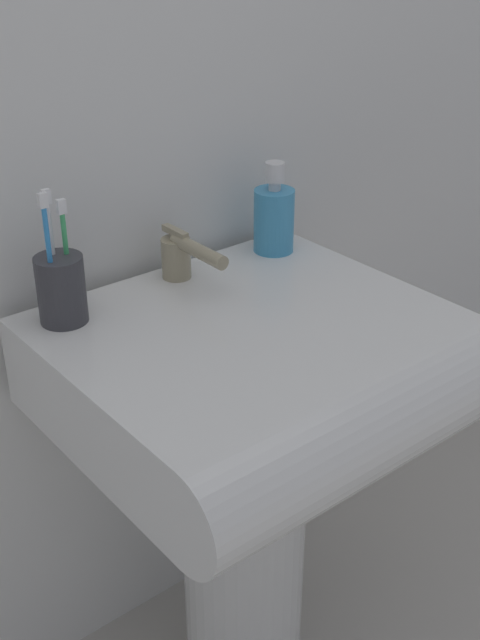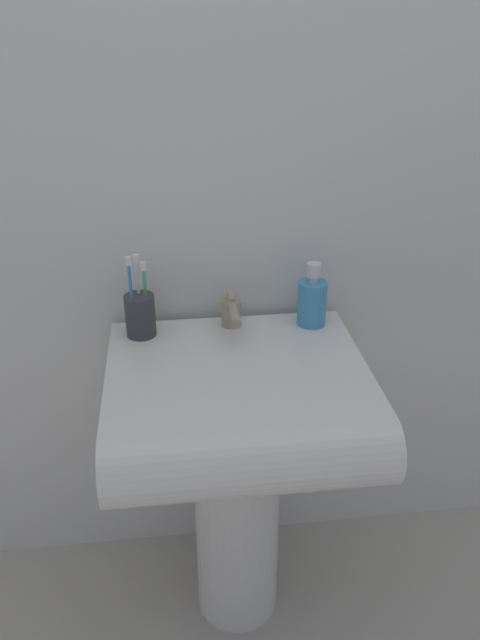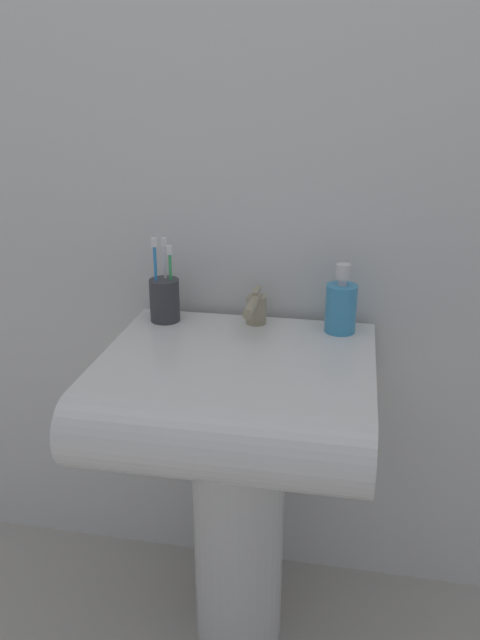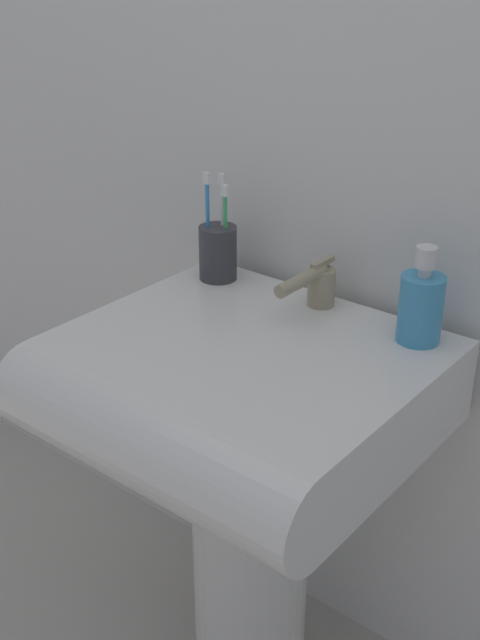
# 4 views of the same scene
# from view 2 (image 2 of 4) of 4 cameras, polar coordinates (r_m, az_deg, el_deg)

# --- Properties ---
(ground_plane) EXTENTS (6.00, 6.00, 0.00)m
(ground_plane) POSITION_cam_2_polar(r_m,az_deg,el_deg) (1.81, -0.24, -24.10)
(ground_plane) COLOR #ADA89E
(ground_plane) RESTS_ON ground
(wall_back) EXTENTS (5.00, 0.05, 2.40)m
(wall_back) POSITION_cam_2_polar(r_m,az_deg,el_deg) (1.41, -1.70, 18.58)
(wall_back) COLOR silver
(wall_back) RESTS_ON ground
(sink_pedestal) EXTENTS (0.20, 0.20, 0.59)m
(sink_pedestal) POSITION_cam_2_polar(r_m,az_deg,el_deg) (1.59, -0.27, -17.50)
(sink_pedestal) COLOR white
(sink_pedestal) RESTS_ON ground
(sink_basin) EXTENTS (0.55, 0.51, 0.14)m
(sink_basin) POSITION_cam_2_polar(r_m,az_deg,el_deg) (1.31, -0.03, -7.86)
(sink_basin) COLOR white
(sink_basin) RESTS_ON sink_pedestal
(faucet) EXTENTS (0.05, 0.15, 0.08)m
(faucet) POSITION_cam_2_polar(r_m,az_deg,el_deg) (1.44, -0.76, 0.74)
(faucet) COLOR tan
(faucet) RESTS_ON sink_basin
(toothbrush_cup) EXTENTS (0.07, 0.07, 0.20)m
(toothbrush_cup) POSITION_cam_2_polar(r_m,az_deg,el_deg) (1.43, -9.12, 0.55)
(toothbrush_cup) COLOR #38383D
(toothbrush_cup) RESTS_ON sink_basin
(soap_bottle) EXTENTS (0.07, 0.07, 0.15)m
(soap_bottle) POSITION_cam_2_polar(r_m,az_deg,el_deg) (1.46, 6.61, 1.74)
(soap_bottle) COLOR #3F99CC
(soap_bottle) RESTS_ON sink_basin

